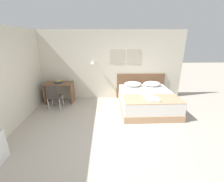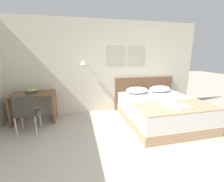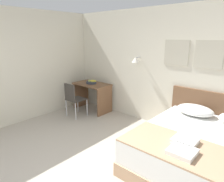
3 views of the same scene
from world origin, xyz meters
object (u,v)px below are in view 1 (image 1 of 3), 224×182
(throw_blanket, at_px, (152,99))
(pillow_right, at_px, (152,84))
(folded_towel_mid_bed, at_px, (153,99))
(desk, at_px, (59,89))
(fruit_bowl, at_px, (58,82))
(pillow_left, at_px, (133,84))
(headboard, at_px, (140,86))
(folded_towel_near_foot, at_px, (148,96))
(desk_chair, at_px, (54,95))
(bed, at_px, (146,101))

(throw_blanket, bearing_deg, pillow_right, 74.19)
(folded_towel_mid_bed, relative_size, desk, 0.32)
(folded_towel_mid_bed, bearing_deg, fruit_bowl, 155.85)
(throw_blanket, height_order, fruit_bowl, fruit_bowl)
(pillow_left, relative_size, fruit_bowl, 2.24)
(headboard, height_order, folded_towel_mid_bed, headboard)
(headboard, bearing_deg, folded_towel_near_foot, -93.43)
(pillow_left, relative_size, desk, 0.66)
(throw_blanket, bearing_deg, pillow_left, 105.81)
(fruit_bowl, bearing_deg, throw_blanket, -21.93)
(headboard, distance_m, throw_blanket, 1.63)
(pillow_right, xyz_separation_m, desk, (-3.54, -0.03, -0.17))
(folded_towel_near_foot, bearing_deg, desk_chair, 171.17)
(throw_blanket, xyz_separation_m, fruit_bowl, (-3.18, 1.28, 0.20))
(pillow_left, xyz_separation_m, fruit_bowl, (-2.81, -0.04, 0.12))
(folded_towel_near_foot, bearing_deg, throw_blanket, -57.85)
(fruit_bowl, bearing_deg, desk, 20.60)
(pillow_left, bearing_deg, desk, -179.33)
(folded_towel_near_foot, relative_size, desk, 0.31)
(pillow_left, bearing_deg, bed, -63.00)
(bed, xyz_separation_m, folded_towel_mid_bed, (-0.01, -0.73, 0.35))
(desk, height_order, desk_chair, desk_chair)
(bed, distance_m, pillow_right, 0.91)
(desk, distance_m, fruit_bowl, 0.28)
(headboard, height_order, pillow_right, headboard)
(bed, xyz_separation_m, desk, (-3.17, 0.70, 0.23))
(bed, height_order, folded_towel_mid_bed, folded_towel_mid_bed)
(pillow_right, relative_size, fruit_bowl, 2.24)
(headboard, xyz_separation_m, desk, (-3.17, -0.34, 0.01))
(bed, distance_m, headboard, 1.06)
(bed, relative_size, pillow_right, 3.03)
(throw_blanket, relative_size, folded_towel_near_foot, 5.52)
(folded_towel_near_foot, xyz_separation_m, desk_chair, (-3.07, 0.48, -0.12))
(headboard, height_order, desk_chair, headboard)
(folded_towel_near_foot, bearing_deg, pillow_right, 68.56)
(bed, distance_m, fruit_bowl, 3.30)
(pillow_left, relative_size, folded_towel_mid_bed, 2.07)
(desk, bearing_deg, pillow_left, 0.67)
(pillow_left, relative_size, pillow_right, 1.00)
(folded_towel_mid_bed, xyz_separation_m, fruit_bowl, (-3.17, 1.42, 0.16))
(desk_chair, bearing_deg, folded_towel_near_foot, -8.83)
(folded_towel_mid_bed, bearing_deg, pillow_left, 103.98)
(bed, relative_size, folded_towel_near_foot, 6.39)
(throw_blanket, distance_m, folded_towel_mid_bed, 0.15)
(headboard, xyz_separation_m, folded_towel_mid_bed, (-0.01, -1.77, 0.14))
(pillow_left, distance_m, fruit_bowl, 2.81)
(folded_towel_near_foot, xyz_separation_m, folded_towel_mid_bed, (0.08, -0.28, 0.00))
(pillow_right, bearing_deg, desk, -179.47)
(pillow_left, relative_size, desk_chair, 0.75)
(desk, xyz_separation_m, desk_chair, (0.01, -0.67, 0.01))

